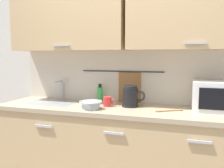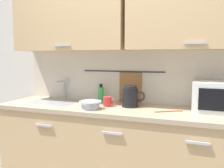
{
  "view_description": "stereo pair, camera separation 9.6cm",
  "coord_description": "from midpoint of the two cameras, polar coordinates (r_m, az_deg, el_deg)",
  "views": [
    {
      "loc": [
        0.6,
        -1.93,
        1.38
      ],
      "look_at": [
        -0.12,
        0.33,
        1.12
      ],
      "focal_mm": 39.23,
      "sensor_mm": 36.0,
      "label": 1
    },
    {
      "loc": [
        0.69,
        -1.9,
        1.38
      ],
      "look_at": [
        -0.12,
        0.33,
        1.12
      ],
      "focal_mm": 39.23,
      "sensor_mm": 36.0,
      "label": 2
    }
  ],
  "objects": [
    {
      "name": "sink_faucet",
      "position": [
        2.86,
        -10.39,
        -0.59
      ],
      "size": [
        0.09,
        0.17,
        0.22
      ],
      "color": "#B2B5BA",
      "rests_on": "counter_unit"
    },
    {
      "name": "electric_kettle",
      "position": [
        2.39,
        5.49,
        -2.93
      ],
      "size": [
        0.23,
        0.16,
        0.21
      ],
      "color": "black",
      "rests_on": "counter_unit"
    },
    {
      "name": "microwave",
      "position": [
        2.36,
        24.96,
        -2.76
      ],
      "size": [
        0.46,
        0.35,
        0.27
      ],
      "color": "white",
      "rests_on": "counter_unit"
    },
    {
      "name": "back_wall_assembly",
      "position": [
        2.54,
        5.38,
        9.43
      ],
      "size": [
        3.7,
        0.41,
        2.5
      ],
      "color": "silver",
      "rests_on": "ground"
    },
    {
      "name": "mug_near_sink",
      "position": [
        2.41,
        0.09,
        -4.11
      ],
      "size": [
        0.12,
        0.08,
        0.09
      ],
      "color": "red",
      "rests_on": "counter_unit"
    },
    {
      "name": "mixing_bowl",
      "position": [
        2.29,
        -3.87,
        -4.73
      ],
      "size": [
        0.21,
        0.21,
        0.08
      ],
      "color": "#A5ADB7",
      "rests_on": "counter_unit"
    },
    {
      "name": "counter_unit",
      "position": [
        2.49,
        3.46,
        -15.51
      ],
      "size": [
        2.53,
        0.64,
        0.9
      ],
      "color": "tan",
      "rests_on": "ground"
    },
    {
      "name": "wooden_spoon",
      "position": [
        2.27,
        15.09,
        -6.07
      ],
      "size": [
        0.24,
        0.18,
        0.01
      ],
      "color": "#9E7042",
      "rests_on": "counter_unit"
    },
    {
      "name": "dish_soap_bottle",
      "position": [
        2.64,
        -1.56,
        -2.34
      ],
      "size": [
        0.06,
        0.06,
        0.2
      ],
      "color": "green",
      "rests_on": "counter_unit"
    }
  ]
}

